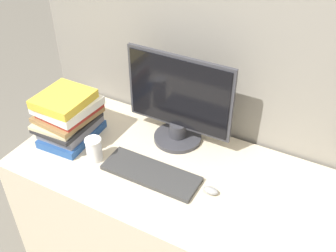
{
  "coord_description": "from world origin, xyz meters",
  "views": [
    {
      "loc": [
        0.59,
        -0.78,
        1.95
      ],
      "look_at": [
        -0.04,
        0.38,
        0.95
      ],
      "focal_mm": 42.0,
      "sensor_mm": 36.0,
      "label": 1
    }
  ],
  "objects": [
    {
      "name": "mouse",
      "position": [
        0.21,
        0.3,
        0.76
      ],
      "size": [
        0.06,
        0.04,
        0.03
      ],
      "color": "gray",
      "rests_on": "desk"
    },
    {
      "name": "cubicle_panel_rear",
      "position": [
        0.0,
        0.73,
        0.85
      ],
      "size": [
        1.85,
        0.04,
        1.7
      ],
      "color": "gray",
      "rests_on": "ground_plane"
    },
    {
      "name": "coffee_cup",
      "position": [
        -0.35,
        0.25,
        0.8
      ],
      "size": [
        0.08,
        0.08,
        0.11
      ],
      "color": "white",
      "rests_on": "desk"
    },
    {
      "name": "monitor",
      "position": [
        -0.08,
        0.56,
        0.94
      ],
      "size": [
        0.52,
        0.23,
        0.45
      ],
      "color": "#333338",
      "rests_on": "desk"
    },
    {
      "name": "desk",
      "position": [
        0.0,
        0.35,
        0.37
      ],
      "size": [
        1.45,
        0.7,
        0.74
      ],
      "color": "beige",
      "rests_on": "ground_plane"
    },
    {
      "name": "keyboard",
      "position": [
        -0.07,
        0.28,
        0.75
      ],
      "size": [
        0.43,
        0.15,
        0.02
      ],
      "color": "#333333",
      "rests_on": "desk"
    },
    {
      "name": "book_stack",
      "position": [
        -0.55,
        0.32,
        0.87
      ],
      "size": [
        0.26,
        0.3,
        0.25
      ],
      "color": "#264C8C",
      "rests_on": "desk"
    }
  ]
}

